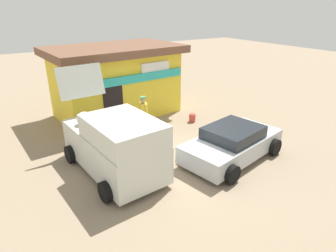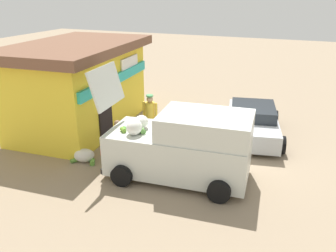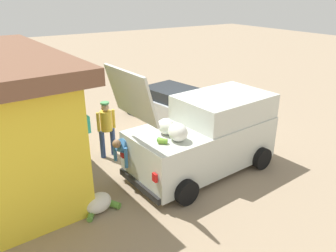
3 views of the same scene
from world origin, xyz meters
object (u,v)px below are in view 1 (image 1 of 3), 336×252
storefront_bar (116,80)px  delivery_van (115,144)px  parked_sedan (232,143)px  paint_bucket (192,118)px  customer_bending (107,125)px  unloaded_banana_pile (79,134)px  vendor_standing (143,114)px

storefront_bar → delivery_van: storefront_bar is taller
parked_sedan → paint_bucket: bearing=75.3°
customer_bending → paint_bucket: customer_bending is taller
storefront_bar → unloaded_banana_pile: 3.53m
customer_bending → unloaded_banana_pile: (-0.82, 1.18, -0.60)m
vendor_standing → unloaded_banana_pile: 2.80m
storefront_bar → paint_bucket: storefront_bar is taller
customer_bending → paint_bucket: (4.22, 0.10, -0.61)m
vendor_standing → paint_bucket: bearing=3.3°
vendor_standing → parked_sedan: bearing=-63.1°
storefront_bar → unloaded_banana_pile: bearing=-144.0°
delivery_van → parked_sedan: size_ratio=1.08×
unloaded_banana_pile → paint_bucket: unloaded_banana_pile is taller
parked_sedan → unloaded_banana_pile: bearing=131.7°
storefront_bar → unloaded_banana_pile: storefront_bar is taller
delivery_van → paint_bucket: bearing=24.6°
paint_bucket → storefront_bar: bearing=129.8°
delivery_van → unloaded_banana_pile: 3.37m
parked_sedan → vendor_standing: bearing=116.9°
storefront_bar → customer_bending: size_ratio=5.03×
vendor_standing → paint_bucket: 2.77m
vendor_standing → unloaded_banana_pile: vendor_standing is taller
parked_sedan → customer_bending: customer_bending is taller
customer_bending → parked_sedan: bearing=-46.3°
paint_bucket → customer_bending: bearing=-178.7°
parked_sedan → customer_bending: 4.77m
storefront_bar → paint_bucket: size_ratio=17.02×
storefront_bar → parked_sedan: bearing=-76.7°
vendor_standing → storefront_bar: bearing=86.5°
delivery_van → customer_bending: delivery_van is taller
storefront_bar → vendor_standing: size_ratio=3.75×
delivery_van → customer_bending: bearing=75.3°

